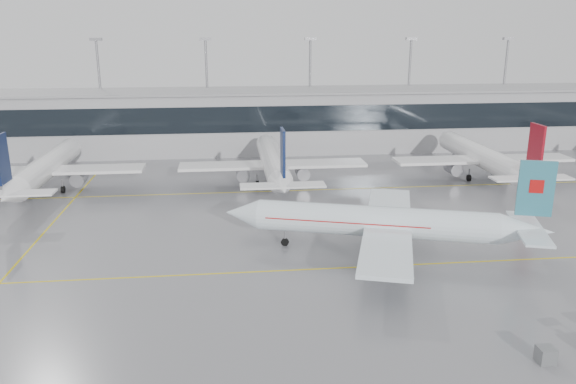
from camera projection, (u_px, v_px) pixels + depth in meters
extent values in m
plane|color=slate|center=(301.00, 270.00, 58.36)|extent=(320.00, 320.00, 0.00)
cube|color=yellow|center=(301.00, 270.00, 58.36)|extent=(120.00, 0.25, 0.01)
cube|color=yellow|center=(275.00, 191.00, 87.01)|extent=(120.00, 0.25, 0.01)
cube|color=yellow|center=(45.00, 231.00, 69.49)|extent=(0.25, 60.00, 0.01)
cube|color=#9A9A9E|center=(261.00, 121.00, 115.92)|extent=(180.00, 15.00, 12.00)
cube|color=black|center=(264.00, 119.00, 108.30)|extent=(180.00, 0.20, 5.00)
cube|color=gray|center=(261.00, 91.00, 114.21)|extent=(182.00, 16.00, 0.40)
cylinder|color=gray|center=(101.00, 95.00, 116.76)|extent=(0.50, 0.50, 22.00)
cube|color=gray|center=(96.00, 39.00, 113.63)|extent=(2.40, 1.00, 0.60)
cylinder|color=gray|center=(207.00, 94.00, 119.10)|extent=(0.50, 0.50, 22.00)
cube|color=gray|center=(205.00, 39.00, 115.97)|extent=(2.40, 1.00, 0.60)
cylinder|color=gray|center=(310.00, 93.00, 121.44)|extent=(0.50, 0.50, 22.00)
cube|color=gray|center=(310.00, 39.00, 118.32)|extent=(2.40, 1.00, 0.60)
cylinder|color=gray|center=(408.00, 92.00, 123.78)|extent=(0.50, 0.50, 22.00)
cube|color=gray|center=(411.00, 39.00, 120.66)|extent=(2.40, 1.00, 0.60)
cylinder|color=gray|center=(503.00, 91.00, 126.13)|extent=(0.50, 0.50, 22.00)
cube|color=gray|center=(509.00, 39.00, 123.00)|extent=(2.40, 1.00, 0.60)
cylinder|color=white|center=(374.00, 221.00, 62.05)|extent=(26.05, 11.10, 3.44)
cone|color=white|center=(243.00, 213.00, 64.81)|extent=(4.84, 4.47, 3.44)
cone|color=white|center=(527.00, 231.00, 59.13)|extent=(6.37, 4.95, 3.44)
cube|color=white|center=(388.00, 226.00, 61.88)|extent=(13.24, 28.60, 0.45)
cube|color=white|center=(529.00, 228.00, 59.01)|extent=(5.93, 11.26, 0.25)
cube|color=teal|center=(536.00, 189.00, 57.78)|extent=(3.54, 1.41, 5.87)
cylinder|color=gray|center=(381.00, 254.00, 57.86)|extent=(4.06, 3.08, 2.10)
cylinder|color=gray|center=(384.00, 224.00, 66.92)|extent=(4.06, 3.08, 2.10)
cylinder|color=gray|center=(285.00, 236.00, 64.57)|extent=(0.20, 0.20, 1.47)
cylinder|color=black|center=(285.00, 242.00, 64.78)|extent=(0.95, 0.55, 0.90)
cylinder|color=gray|center=(396.00, 252.00, 59.79)|extent=(0.24, 0.24, 1.47)
cylinder|color=black|center=(396.00, 258.00, 59.99)|extent=(1.18, 0.76, 1.10)
cylinder|color=gray|center=(396.00, 235.00, 64.69)|extent=(0.24, 0.24, 1.47)
cylinder|color=black|center=(396.00, 241.00, 64.90)|extent=(1.18, 0.76, 1.10)
cube|color=#B70F0F|center=(536.00, 186.00, 57.70)|extent=(1.47, 0.85, 1.40)
cube|color=#B70F0F|center=(347.00, 218.00, 62.54)|extent=(18.22, 8.68, 0.12)
cylinder|color=white|center=(48.00, 166.00, 87.01)|extent=(3.59, 27.36, 3.59)
cone|color=white|center=(73.00, 146.00, 101.99)|extent=(3.59, 4.00, 3.59)
cone|color=white|center=(9.00, 195.00, 71.27)|extent=(3.59, 5.60, 3.59)
cube|color=white|center=(45.00, 170.00, 85.69)|extent=(29.64, 5.00, 0.45)
cube|color=white|center=(8.00, 194.00, 71.00)|extent=(11.40, 2.80, 0.25)
cube|color=#0D1A41|center=(2.00, 159.00, 69.55)|extent=(0.35, 3.60, 6.12)
cylinder|color=gray|center=(15.00, 180.00, 86.07)|extent=(2.10, 3.60, 2.10)
cylinder|color=gray|center=(79.00, 178.00, 87.09)|extent=(2.10, 3.60, 2.10)
cylinder|color=gray|center=(68.00, 166.00, 97.93)|extent=(0.20, 0.20, 1.56)
cylinder|color=black|center=(68.00, 170.00, 98.14)|extent=(0.30, 0.90, 0.90)
cylinder|color=gray|center=(27.00, 186.00, 85.03)|extent=(0.24, 0.24, 1.56)
cylinder|color=black|center=(28.00, 191.00, 85.25)|extent=(0.45, 1.10, 1.10)
cylinder|color=gray|center=(62.00, 185.00, 85.59)|extent=(0.24, 0.24, 1.56)
cylinder|color=black|center=(63.00, 190.00, 85.80)|extent=(0.45, 1.10, 1.10)
cylinder|color=white|center=(272.00, 160.00, 90.74)|extent=(3.59, 27.36, 3.59)
cone|color=white|center=(265.00, 142.00, 105.72)|extent=(3.59, 4.00, 3.59)
cone|color=white|center=(283.00, 187.00, 75.00)|extent=(3.59, 5.60, 3.59)
cube|color=white|center=(273.00, 165.00, 89.42)|extent=(29.64, 5.00, 0.45)
cube|color=white|center=(283.00, 185.00, 74.73)|extent=(11.40, 2.80, 0.25)
cube|color=#0D1A41|center=(283.00, 152.00, 73.28)|extent=(0.35, 3.60, 6.12)
cylinder|color=gray|center=(243.00, 174.00, 89.80)|extent=(2.10, 3.60, 2.10)
cylinder|color=gray|center=(302.00, 172.00, 90.82)|extent=(2.10, 3.60, 2.10)
cylinder|color=gray|center=(267.00, 161.00, 101.65)|extent=(0.20, 0.20, 1.56)
cylinder|color=black|center=(267.00, 165.00, 101.87)|extent=(0.30, 0.90, 0.90)
cylinder|color=gray|center=(257.00, 179.00, 88.76)|extent=(0.24, 0.24, 1.56)
cylinder|color=black|center=(257.00, 184.00, 88.97)|extent=(0.45, 1.10, 1.10)
cylinder|color=gray|center=(290.00, 178.00, 89.31)|extent=(0.24, 0.24, 1.56)
cylinder|color=black|center=(290.00, 183.00, 89.53)|extent=(0.45, 1.10, 1.10)
cylinder|color=white|center=(479.00, 155.00, 94.47)|extent=(3.59, 27.36, 3.59)
cone|color=white|center=(444.00, 138.00, 109.44)|extent=(3.59, 4.00, 3.59)
cone|color=white|center=(530.00, 180.00, 78.73)|extent=(3.59, 5.60, 3.59)
cube|color=white|center=(483.00, 159.00, 93.15)|extent=(29.64, 5.00, 0.45)
cube|color=white|center=(531.00, 178.00, 78.45)|extent=(11.40, 2.80, 0.25)
cube|color=maroon|center=(536.00, 146.00, 77.00)|extent=(0.35, 3.60, 6.12)
cylinder|color=gray|center=(453.00, 168.00, 93.53)|extent=(2.10, 3.60, 2.10)
cylinder|color=gray|center=(508.00, 167.00, 94.55)|extent=(2.10, 3.60, 2.10)
cylinder|color=gray|center=(453.00, 156.00, 105.38)|extent=(0.20, 0.20, 1.56)
cylinder|color=black|center=(453.00, 160.00, 105.59)|extent=(0.30, 0.90, 0.90)
cylinder|color=gray|center=(469.00, 173.00, 92.49)|extent=(0.24, 0.24, 1.56)
cylinder|color=black|center=(469.00, 178.00, 92.70)|extent=(0.45, 1.10, 1.10)
cylinder|color=gray|center=(499.00, 172.00, 93.04)|extent=(0.24, 0.24, 1.56)
cylinder|color=black|center=(499.00, 177.00, 93.26)|extent=(0.45, 1.10, 1.10)
cube|color=slate|center=(546.00, 355.00, 41.88)|extent=(1.26, 1.17, 1.26)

